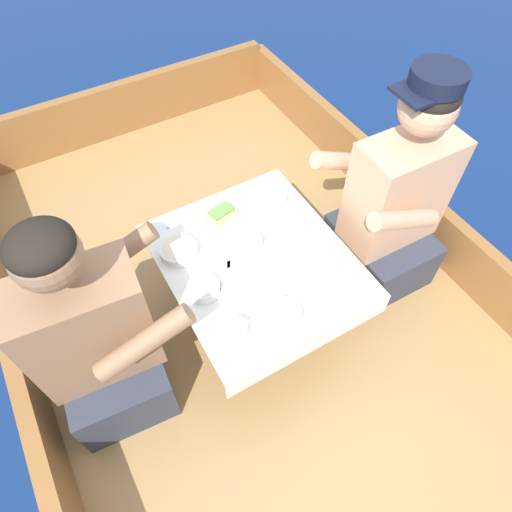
{
  "coord_description": "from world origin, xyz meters",
  "views": [
    {
      "loc": [
        -0.53,
        -0.84,
        2.19
      ],
      "look_at": [
        0.0,
        0.08,
        0.8
      ],
      "focal_mm": 32.0,
      "sensor_mm": 36.0,
      "label": 1
    }
  ],
  "objects_px": {
    "coffee_cup_starboard": "(237,330)",
    "coffee_cup_center": "(337,280)",
    "person_starboard": "(393,207)",
    "sandwich": "(221,214)",
    "tin_can": "(254,242)",
    "person_port": "(99,341)",
    "coffee_cup_port": "(318,235)"
  },
  "relations": [
    {
      "from": "coffee_cup_starboard",
      "to": "coffee_cup_center",
      "type": "height_order",
      "value": "coffee_cup_center"
    },
    {
      "from": "coffee_cup_starboard",
      "to": "person_starboard",
      "type": "bearing_deg",
      "value": 12.88
    },
    {
      "from": "sandwich",
      "to": "coffee_cup_center",
      "type": "relative_size",
      "value": 1.33
    },
    {
      "from": "person_starboard",
      "to": "tin_can",
      "type": "distance_m",
      "value": 0.63
    },
    {
      "from": "person_port",
      "to": "coffee_cup_port",
      "type": "distance_m",
      "value": 0.9
    },
    {
      "from": "person_starboard",
      "to": "coffee_cup_starboard",
      "type": "relative_size",
      "value": 10.63
    },
    {
      "from": "coffee_cup_starboard",
      "to": "coffee_cup_center",
      "type": "relative_size",
      "value": 1.02
    },
    {
      "from": "sandwich",
      "to": "person_starboard",
      "type": "bearing_deg",
      "value": -24.46
    },
    {
      "from": "person_port",
      "to": "coffee_cup_center",
      "type": "distance_m",
      "value": 0.87
    },
    {
      "from": "person_port",
      "to": "person_starboard",
      "type": "height_order",
      "value": "person_starboard"
    },
    {
      "from": "person_port",
      "to": "tin_can",
      "type": "xyz_separation_m",
      "value": [
        0.67,
        0.06,
        0.06
      ]
    },
    {
      "from": "person_port",
      "to": "coffee_cup_starboard",
      "type": "height_order",
      "value": "person_port"
    },
    {
      "from": "person_starboard",
      "to": "coffee_cup_starboard",
      "type": "height_order",
      "value": "person_starboard"
    },
    {
      "from": "person_port",
      "to": "coffee_cup_starboard",
      "type": "relative_size",
      "value": 9.9
    },
    {
      "from": "tin_can",
      "to": "person_port",
      "type": "bearing_deg",
      "value": -174.44
    },
    {
      "from": "coffee_cup_port",
      "to": "coffee_cup_starboard",
      "type": "relative_size",
      "value": 1.01
    },
    {
      "from": "person_starboard",
      "to": "tin_can",
      "type": "xyz_separation_m",
      "value": [
        -0.62,
        0.11,
        0.03
      ]
    },
    {
      "from": "coffee_cup_port",
      "to": "tin_can",
      "type": "height_order",
      "value": "coffee_cup_port"
    },
    {
      "from": "person_starboard",
      "to": "coffee_cup_port",
      "type": "relative_size",
      "value": 10.58
    },
    {
      "from": "coffee_cup_port",
      "to": "tin_can",
      "type": "bearing_deg",
      "value": 157.2
    },
    {
      "from": "person_starboard",
      "to": "coffee_cup_center",
      "type": "xyz_separation_m",
      "value": [
        -0.45,
        -0.2,
        0.04
      ]
    },
    {
      "from": "coffee_cup_port",
      "to": "tin_can",
      "type": "relative_size",
      "value": 1.49
    },
    {
      "from": "sandwich",
      "to": "tin_can",
      "type": "relative_size",
      "value": 1.92
    },
    {
      "from": "person_port",
      "to": "person_starboard",
      "type": "relative_size",
      "value": 0.93
    },
    {
      "from": "person_port",
      "to": "coffee_cup_port",
      "type": "height_order",
      "value": "person_port"
    },
    {
      "from": "person_port",
      "to": "coffee_cup_center",
      "type": "bearing_deg",
      "value": -11.14
    },
    {
      "from": "sandwich",
      "to": "coffee_cup_center",
      "type": "xyz_separation_m",
      "value": [
        0.21,
        -0.5,
        0.0
      ]
    },
    {
      "from": "sandwich",
      "to": "coffee_cup_starboard",
      "type": "xyz_separation_m",
      "value": [
        -0.2,
        -0.5,
        -0.0
      ]
    },
    {
      "from": "person_starboard",
      "to": "coffee_cup_port",
      "type": "bearing_deg",
      "value": -0.4
    },
    {
      "from": "coffee_cup_starboard",
      "to": "tin_can",
      "type": "bearing_deg",
      "value": 51.64
    },
    {
      "from": "sandwich",
      "to": "coffee_cup_center",
      "type": "height_order",
      "value": "coffee_cup_center"
    },
    {
      "from": "person_starboard",
      "to": "coffee_cup_starboard",
      "type": "distance_m",
      "value": 0.88
    }
  ]
}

